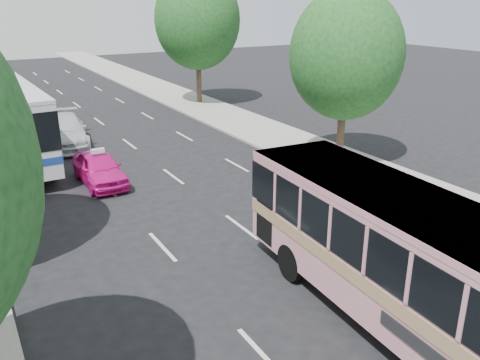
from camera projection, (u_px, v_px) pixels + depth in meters
ground at (284, 290)px, 13.70m from camera, size 120.00×120.00×0.00m
sidewalk_right at (219, 114)px, 33.95m from camera, size 4.00×90.00×0.12m
tree_right_near at (349, 50)px, 22.50m from camera, size 5.10×5.10×7.95m
tree_right_far at (199, 16)px, 35.36m from camera, size 6.00×6.00×9.35m
pink_bus at (408, 252)px, 11.47m from camera, size 3.15×10.29×3.24m
pink_taxi at (99, 168)px, 21.26m from camera, size 1.63×3.96×1.35m
white_pickup at (65, 131)px, 26.69m from camera, size 2.92×5.64×1.56m
taxi_roof_sign at (98, 151)px, 21.00m from camera, size 0.55×0.19×0.18m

